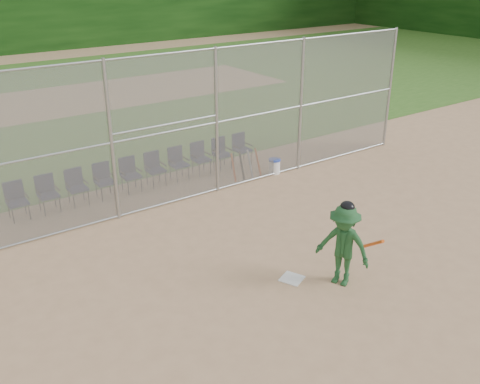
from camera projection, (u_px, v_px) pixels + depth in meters
ground at (311, 281)px, 10.90m from camera, size 100.00×100.00×0.00m
grass_strip at (43, 103)px, 24.34m from camera, size 100.00×100.00×0.00m
dirt_patch_far at (43, 103)px, 24.34m from camera, size 24.00×24.00×0.00m
backstop_fence at (184, 126)px, 13.81m from camera, size 16.09×0.09×4.00m
home_plate at (292, 279)px, 10.98m from camera, size 0.57×0.57×0.02m
batter_at_plate at (343, 245)px, 10.51m from camera, size 1.07×1.39×1.80m
water_cooler at (274, 166)px, 16.30m from camera, size 0.36×0.36×0.46m
spare_bats at (246, 165)px, 15.90m from camera, size 0.96×0.36×0.84m
chair_0 at (17, 202)px, 13.32m from camera, size 0.54×0.52×0.96m
chair_1 at (48, 194)px, 13.73m from camera, size 0.54×0.52×0.96m
chair_2 at (78, 188)px, 14.13m from camera, size 0.54×0.52×0.96m
chair_3 at (105, 181)px, 14.54m from camera, size 0.54×0.52×0.96m
chair_4 at (131, 175)px, 14.95m from camera, size 0.54×0.52×0.96m
chair_5 at (156, 169)px, 15.36m from camera, size 0.54×0.52×0.96m
chair_6 at (179, 164)px, 15.76m from camera, size 0.54×0.52×0.96m
chair_7 at (201, 159)px, 16.17m from camera, size 0.54×0.52×0.96m
chair_8 at (222, 154)px, 16.58m from camera, size 0.54×0.52×0.96m
chair_9 at (242, 149)px, 16.99m from camera, size 0.54×0.52×0.96m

